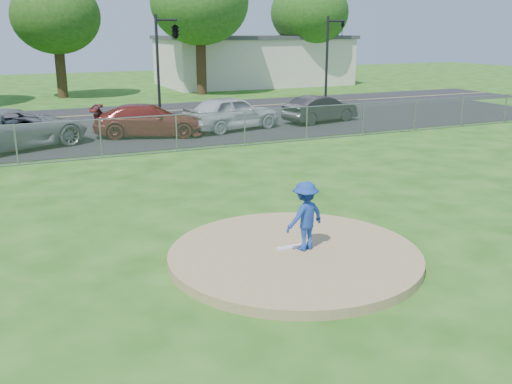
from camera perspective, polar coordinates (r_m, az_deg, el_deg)
ground at (r=21.29m, az=-8.92°, el=2.78°), size 120.00×120.00×0.00m
pitchers_mound at (r=12.32m, az=3.86°, el=-6.36°), size 5.40×5.40×0.20m
pitching_rubber at (r=12.44m, az=3.44°, el=-5.53°), size 0.60×0.15×0.04m
chain_link_fence at (r=23.04m, az=-10.36°, el=5.61°), size 40.00×0.06×1.50m
parking_lot at (r=27.49m, az=-12.62°, el=5.55°), size 50.00×8.00×0.01m
street at (r=34.78m, az=-15.24°, el=7.48°), size 60.00×7.00×0.01m
commercial_building at (r=52.66m, az=-0.29°, el=13.06°), size 16.40×9.40×4.30m
tree_center at (r=44.28m, az=-19.48°, el=17.24°), size 6.16×6.16×9.84m
tree_far_right at (r=51.77m, az=5.40°, el=18.37°), size 6.72×6.72×10.74m
traffic_signal_center at (r=33.38m, az=-8.27°, el=15.48°), size 1.42×2.48×5.60m
traffic_signal_right at (r=37.61m, az=7.43°, el=13.63°), size 1.28×0.20×5.60m
pitcher at (r=12.16m, az=4.94°, el=-2.41°), size 1.08×0.79×1.50m
traffic_cone at (r=25.29m, az=-23.26°, el=4.60°), size 0.37×0.37×0.72m
parked_car_gray at (r=25.69m, az=-22.97°, el=5.87°), size 6.61×5.01×1.67m
parked_car_darkred at (r=26.98m, az=-10.63°, el=7.06°), size 5.45×3.54×1.47m
parked_car_pearl at (r=28.28m, az=-2.46°, el=7.94°), size 5.29×3.19×1.69m
parked_car_charcoal at (r=30.91m, az=6.48°, el=8.26°), size 4.47×2.37×1.40m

